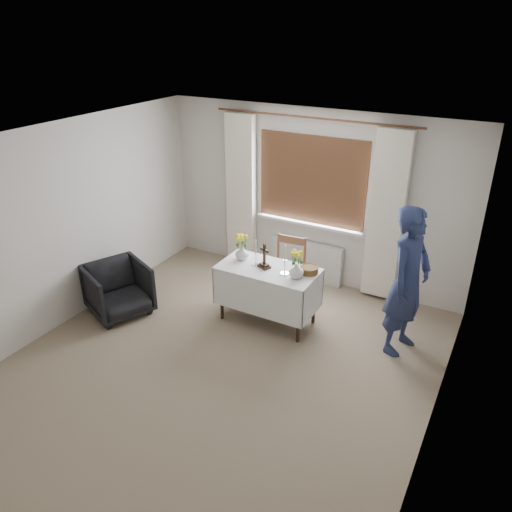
{
  "coord_description": "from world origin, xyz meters",
  "views": [
    {
      "loc": [
        2.55,
        -3.75,
        3.57
      ],
      "look_at": [
        -0.03,
        0.92,
        1.0
      ],
      "focal_mm": 35.0,
      "sensor_mm": 36.0,
      "label": 1
    }
  ],
  "objects_px": {
    "wooden_cross": "(264,256)",
    "altar_table": "(268,295)",
    "person": "(408,282)",
    "armchair": "(118,290)",
    "flower_vase_right": "(296,271)",
    "wooden_chair": "(286,274)",
    "flower_vase_left": "(242,253)"
  },
  "relations": [
    {
      "from": "wooden_chair",
      "to": "flower_vase_right",
      "type": "distance_m",
      "value": 0.75
    },
    {
      "from": "altar_table",
      "to": "person",
      "type": "distance_m",
      "value": 1.73
    },
    {
      "from": "wooden_chair",
      "to": "flower_vase_right",
      "type": "height_order",
      "value": "wooden_chair"
    },
    {
      "from": "armchair",
      "to": "flower_vase_right",
      "type": "bearing_deg",
      "value": -48.09
    },
    {
      "from": "altar_table",
      "to": "armchair",
      "type": "distance_m",
      "value": 1.96
    },
    {
      "from": "wooden_chair",
      "to": "person",
      "type": "relative_size",
      "value": 0.54
    },
    {
      "from": "altar_table",
      "to": "armchair",
      "type": "xyz_separation_m",
      "value": [
        -1.8,
        -0.77,
        -0.04
      ]
    },
    {
      "from": "armchair",
      "to": "person",
      "type": "height_order",
      "value": "person"
    },
    {
      "from": "wooden_chair",
      "to": "flower_vase_left",
      "type": "height_order",
      "value": "wooden_chair"
    },
    {
      "from": "person",
      "to": "wooden_cross",
      "type": "xyz_separation_m",
      "value": [
        -1.69,
        -0.25,
        0.03
      ]
    },
    {
      "from": "altar_table",
      "to": "wooden_cross",
      "type": "xyz_separation_m",
      "value": [
        -0.05,
        -0.0,
        0.54
      ]
    },
    {
      "from": "altar_table",
      "to": "person",
      "type": "xyz_separation_m",
      "value": [
        1.64,
        0.25,
        0.51
      ]
    },
    {
      "from": "wooden_chair",
      "to": "armchair",
      "type": "xyz_separation_m",
      "value": [
        -1.83,
        -1.23,
        -0.13
      ]
    },
    {
      "from": "altar_table",
      "to": "flower_vase_right",
      "type": "height_order",
      "value": "flower_vase_right"
    },
    {
      "from": "flower_vase_left",
      "to": "flower_vase_right",
      "type": "relative_size",
      "value": 1.0
    },
    {
      "from": "wooden_chair",
      "to": "person",
      "type": "bearing_deg",
      "value": -12.71
    },
    {
      "from": "altar_table",
      "to": "wooden_chair",
      "type": "bearing_deg",
      "value": 86.7
    },
    {
      "from": "armchair",
      "to": "flower_vase_left",
      "type": "bearing_deg",
      "value": -35.17
    },
    {
      "from": "flower_vase_left",
      "to": "person",
      "type": "bearing_deg",
      "value": 5.07
    },
    {
      "from": "armchair",
      "to": "person",
      "type": "bearing_deg",
      "value": -49.56
    },
    {
      "from": "flower_vase_right",
      "to": "wooden_chair",
      "type": "bearing_deg",
      "value": 125.98
    },
    {
      "from": "altar_table",
      "to": "flower_vase_right",
      "type": "xyz_separation_m",
      "value": [
        0.41,
        -0.05,
        0.47
      ]
    },
    {
      "from": "flower_vase_left",
      "to": "wooden_chair",
      "type": "bearing_deg",
      "value": 42.8
    },
    {
      "from": "wooden_cross",
      "to": "altar_table",
      "type": "bearing_deg",
      "value": 26.3
    },
    {
      "from": "armchair",
      "to": "flower_vase_left",
      "type": "relative_size",
      "value": 4.14
    },
    {
      "from": "altar_table",
      "to": "wooden_chair",
      "type": "relative_size",
      "value": 1.3
    },
    {
      "from": "armchair",
      "to": "flower_vase_right",
      "type": "xyz_separation_m",
      "value": [
        2.21,
        0.71,
        0.51
      ]
    },
    {
      "from": "wooden_chair",
      "to": "flower_vase_right",
      "type": "relative_size",
      "value": 5.22
    },
    {
      "from": "armchair",
      "to": "wooden_cross",
      "type": "bearing_deg",
      "value": -42.44
    },
    {
      "from": "person",
      "to": "wooden_cross",
      "type": "distance_m",
      "value": 1.71
    },
    {
      "from": "armchair",
      "to": "person",
      "type": "distance_m",
      "value": 3.63
    },
    {
      "from": "person",
      "to": "wooden_cross",
      "type": "relative_size",
      "value": 5.54
    }
  ]
}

